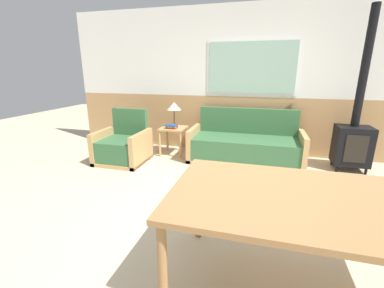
% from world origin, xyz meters
% --- Properties ---
extents(ground_plane, '(16.00, 16.00, 0.00)m').
position_xyz_m(ground_plane, '(0.00, 0.00, 0.00)').
color(ground_plane, beige).
extents(wall_back, '(7.20, 0.09, 2.70)m').
position_xyz_m(wall_back, '(-0.00, 2.63, 1.36)').
color(wall_back, tan).
rests_on(wall_back, ground_plane).
extents(couch, '(1.94, 0.83, 0.90)m').
position_xyz_m(couch, '(-0.01, 2.07, 0.27)').
color(couch, tan).
rests_on(couch, ground_plane).
extents(armchair, '(0.82, 0.77, 0.90)m').
position_xyz_m(armchair, '(-2.08, 1.48, 0.27)').
color(armchair, tan).
rests_on(armchair, ground_plane).
extents(side_table, '(0.46, 0.46, 0.53)m').
position_xyz_m(side_table, '(-1.36, 2.09, 0.42)').
color(side_table, tan).
rests_on(side_table, ground_plane).
extents(table_lamp, '(0.27, 0.27, 0.46)m').
position_xyz_m(table_lamp, '(-1.37, 2.17, 0.90)').
color(table_lamp, '#4C3823').
rests_on(table_lamp, side_table).
extents(book_stack, '(0.21, 0.16, 0.07)m').
position_xyz_m(book_stack, '(-1.36, 2.01, 0.56)').
color(book_stack, '#B22823').
rests_on(book_stack, side_table).
extents(dining_table, '(1.81, 1.04, 0.78)m').
position_xyz_m(dining_table, '(0.56, -0.72, 0.71)').
color(dining_table, '#9E7042').
rests_on(dining_table, ground_plane).
extents(wood_stove, '(0.51, 0.42, 2.47)m').
position_xyz_m(wood_stove, '(1.66, 2.10, 0.60)').
color(wood_stove, black).
rests_on(wood_stove, ground_plane).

